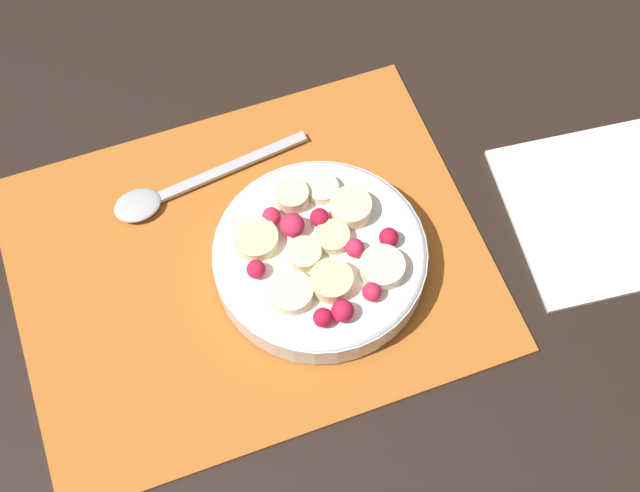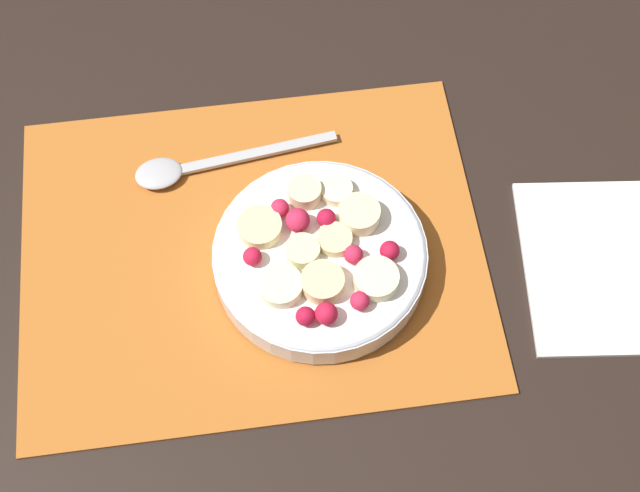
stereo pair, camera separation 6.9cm
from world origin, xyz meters
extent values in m
plane|color=black|center=(0.00, 0.00, 0.00)|extent=(3.00, 3.00, 0.00)
cube|color=#B26023|center=(0.00, 0.00, 0.00)|extent=(0.38, 0.30, 0.01)
cylinder|color=silver|center=(0.05, -0.02, 0.02)|extent=(0.17, 0.17, 0.02)
torus|color=silver|center=(0.05, -0.02, 0.03)|extent=(0.17, 0.17, 0.01)
cylinder|color=white|center=(0.05, -0.02, 0.03)|extent=(0.15, 0.15, 0.00)
cylinder|color=beige|center=(0.05, 0.03, 0.04)|extent=(0.04, 0.04, 0.01)
cylinder|color=beige|center=(0.04, -0.03, 0.04)|extent=(0.03, 0.03, 0.01)
cylinder|color=beige|center=(0.09, 0.00, 0.04)|extent=(0.04, 0.04, 0.01)
cylinder|color=beige|center=(0.05, -0.06, 0.04)|extent=(0.04, 0.04, 0.01)
cylinder|color=beige|center=(0.07, -0.02, 0.04)|extent=(0.03, 0.03, 0.01)
cylinder|color=#F4EAB7|center=(0.02, -0.05, 0.04)|extent=(0.05, 0.05, 0.01)
cylinder|color=#F4EAB7|center=(0.09, -0.06, 0.04)|extent=(0.04, 0.04, 0.01)
cylinder|color=beige|center=(0.01, 0.00, 0.04)|extent=(0.04, 0.04, 0.01)
cylinder|color=#F4EAB7|center=(0.07, 0.03, 0.04)|extent=(0.03, 0.03, 0.01)
sphere|color=#D12347|center=(0.08, -0.03, 0.04)|extent=(0.02, 0.02, 0.02)
sphere|color=#D12347|center=(0.03, 0.01, 0.04)|extent=(0.01, 0.01, 0.01)
sphere|color=#B21433|center=(0.11, -0.04, 0.04)|extent=(0.02, 0.02, 0.02)
sphere|color=#D12347|center=(0.04, 0.00, 0.04)|extent=(0.02, 0.02, 0.02)
sphere|color=#D12347|center=(0.08, -0.07, 0.04)|extent=(0.01, 0.01, 0.01)
sphere|color=#B21433|center=(0.03, -0.08, 0.04)|extent=(0.02, 0.02, 0.02)
sphere|color=#B21433|center=(0.06, 0.00, 0.04)|extent=(0.02, 0.02, 0.02)
sphere|color=red|center=(0.00, -0.03, 0.04)|extent=(0.01, 0.01, 0.01)
sphere|color=red|center=(0.05, -0.08, 0.04)|extent=(0.02, 0.02, 0.02)
cube|color=#B2B2B7|center=(0.01, 0.09, 0.01)|extent=(0.14, 0.03, 0.00)
ellipsoid|color=#B2B2B7|center=(-0.07, 0.08, 0.01)|extent=(0.04, 0.04, 0.01)
cube|color=white|center=(0.30, -0.05, 0.00)|extent=(0.17, 0.17, 0.01)
camera|label=1|loc=(-0.06, -0.33, 0.65)|focal=50.00mm
camera|label=2|loc=(0.01, -0.34, 0.65)|focal=50.00mm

